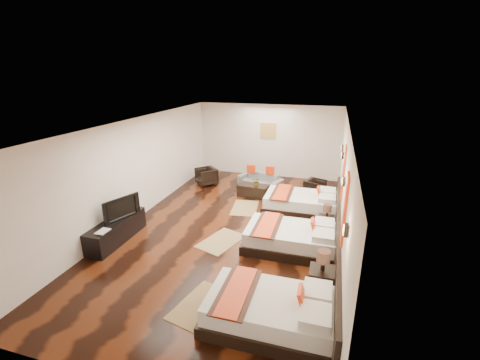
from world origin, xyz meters
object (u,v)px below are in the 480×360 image
(nightstand_a, at_px, (321,278))
(nightstand_b, at_px, (326,223))
(armchair_right, at_px, (315,188))
(book, at_px, (99,231))
(figurine, at_px, (133,203))
(armchair_left, at_px, (206,176))
(coffee_table, at_px, (253,191))
(bed_far, at_px, (302,203))
(tv_console, at_px, (117,230))
(tv, at_px, (120,207))
(table_plant, at_px, (257,182))
(bed_mid, at_px, (292,238))
(sofa, at_px, (260,180))
(bed_near, at_px, (271,311))

(nightstand_a, relative_size, nightstand_b, 1.16)
(nightstand_b, height_order, armchair_right, nightstand_b)
(book, bearing_deg, figurine, 90.00)
(armchair_left, bearing_deg, coffee_table, 25.20)
(figurine, relative_size, coffee_table, 0.31)
(armchair_left, relative_size, coffee_table, 0.69)
(bed_far, bearing_deg, figurine, -151.67)
(tv_console, xyz_separation_m, figurine, (0.00, 0.76, 0.43))
(tv, xyz_separation_m, armchair_left, (0.53, 4.31, -0.52))
(coffee_table, xyz_separation_m, table_plant, (0.13, -0.07, 0.35))
(bed_far, distance_m, tv_console, 5.17)
(nightstand_b, height_order, book, nightstand_b)
(nightstand_a, height_order, armchair_right, nightstand_a)
(tv, bearing_deg, bed_mid, -59.82)
(tv_console, height_order, table_plant, table_plant)
(bed_mid, distance_m, figurine, 4.22)
(tv_console, distance_m, book, 0.66)
(tv, distance_m, table_plant, 4.44)
(tv, bearing_deg, nightstand_a, -78.09)
(sofa, xyz_separation_m, armchair_left, (-1.94, -0.40, 0.08))
(armchair_right, bearing_deg, tv_console, 154.39)
(bed_far, relative_size, sofa, 1.33)
(bed_near, bearing_deg, coffee_table, 107.01)
(bed_near, xyz_separation_m, sofa, (-1.68, 6.54, -0.04))
(book, relative_size, armchair_right, 0.50)
(figurine, bearing_deg, sofa, 58.44)
(tv_console, relative_size, book, 5.79)
(tv, bearing_deg, armchair_left, 13.98)
(tv, distance_m, book, 0.80)
(bed_far, bearing_deg, tv_console, -144.23)
(sofa, bearing_deg, book, -96.17)
(bed_near, relative_size, nightstand_b, 2.71)
(bed_near, height_order, book, bed_near)
(bed_mid, height_order, armchair_right, bed_mid)
(tv_console, height_order, armchair_left, armchair_left)
(bed_near, xyz_separation_m, table_plant, (-1.55, 5.42, 0.27))
(table_plant, bearing_deg, nightstand_b, -38.93)
(nightstand_a, relative_size, tv_console, 0.51)
(bed_far, bearing_deg, table_plant, 155.25)
(book, distance_m, armchair_left, 5.09)
(nightstand_b, relative_size, armchair_left, 1.14)
(nightstand_a, distance_m, nightstand_b, 2.51)
(bed_far, bearing_deg, armchair_left, 158.38)
(table_plant, bearing_deg, sofa, 96.69)
(tv, height_order, coffee_table, tv)
(bed_near, bearing_deg, figurine, 149.77)
(bed_mid, bearing_deg, nightstand_b, 54.74)
(armchair_right, bearing_deg, nightstand_a, -155.14)
(armchair_left, height_order, armchair_right, armchair_left)
(tv_console, distance_m, coffee_table, 4.57)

